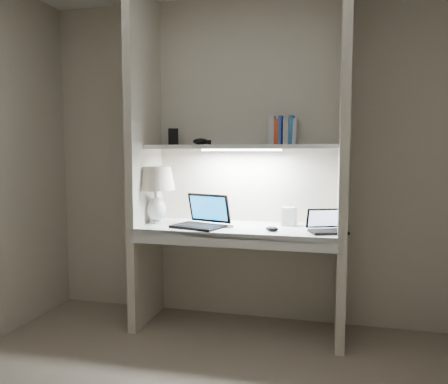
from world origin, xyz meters
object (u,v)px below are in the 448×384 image
(laptop_main, at_px, (202,219))
(speaker, at_px, (289,216))
(book_row, at_px, (283,131))
(table_lamp, at_px, (156,185))
(laptop_netbook, at_px, (326,227))

(laptop_main, relative_size, speaker, 3.01)
(laptop_main, bearing_deg, book_row, 41.68)
(speaker, height_order, book_row, book_row)
(table_lamp, bearing_deg, speaker, 6.97)
(speaker, xyz_separation_m, book_row, (-0.06, 0.08, 0.63))
(table_lamp, distance_m, book_row, 1.04)
(laptop_netbook, bearing_deg, speaker, 124.68)
(speaker, relative_size, book_row, 0.65)
(laptop_netbook, relative_size, speaker, 2.12)
(laptop_main, distance_m, book_row, 0.89)
(speaker, distance_m, book_row, 0.63)
(laptop_main, distance_m, speaker, 0.64)
(laptop_netbook, bearing_deg, laptop_main, 158.95)
(table_lamp, height_order, speaker, table_lamp)
(table_lamp, xyz_separation_m, speaker, (1.00, 0.12, -0.22))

